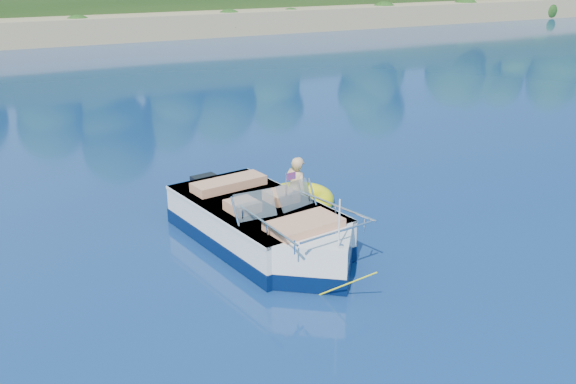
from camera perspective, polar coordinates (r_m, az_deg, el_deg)
name	(u,v)px	position (r m, az deg, el deg)	size (l,w,h in m)	color
ground	(517,311)	(10.42, 19.70, -9.93)	(160.00, 160.00, 0.00)	#0A1A47
motorboat	(266,230)	(11.69, -1.94, -3.38)	(2.43, 5.30, 1.77)	silver
tow_tube	(299,199)	(13.80, 0.96, -0.65)	(1.53, 1.53, 0.40)	#EFE507
boy	(294,204)	(13.83, 0.53, -1.05)	(0.56, 0.36, 1.52)	#DEA974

